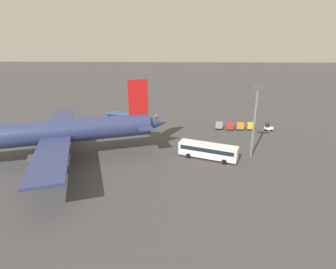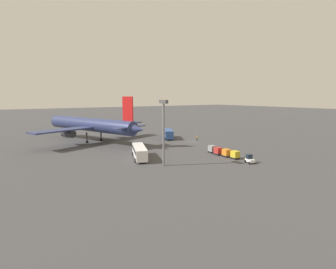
% 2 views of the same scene
% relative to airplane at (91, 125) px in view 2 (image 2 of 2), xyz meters
% --- Properties ---
extents(ground_plane, '(600.00, 600.00, 0.00)m').
position_rel_airplane_xyz_m(ground_plane, '(-19.29, -30.20, -5.93)').
color(ground_plane, '#424244').
extents(airplane, '(48.42, 42.42, 15.79)m').
position_rel_airplane_xyz_m(airplane, '(0.00, 0.00, 0.00)').
color(airplane, navy).
rests_on(airplane, ground).
extents(shuttle_bus_near, '(10.52, 7.17, 3.35)m').
position_rel_airplane_xyz_m(shuttle_bus_near, '(-8.97, -26.40, -3.93)').
color(shuttle_bus_near, '#2D5199').
rests_on(shuttle_bus_near, ground).
extents(shuttle_bus_far, '(12.34, 6.91, 3.17)m').
position_rel_airplane_xyz_m(shuttle_bus_far, '(-31.92, -2.74, -4.03)').
color(shuttle_bus_far, white).
rests_on(shuttle_bus_far, ground).
extents(baggage_tug, '(2.67, 2.21, 2.10)m').
position_rel_airplane_xyz_m(baggage_tug, '(-50.37, -22.78, -4.99)').
color(baggage_tug, white).
rests_on(baggage_tug, ground).
extents(worker_person, '(0.38, 0.38, 1.74)m').
position_rel_airplane_xyz_m(worker_person, '(-18.20, -32.82, -5.06)').
color(worker_person, '#1E1E2D').
rests_on(worker_person, ground).
extents(cargo_cart_yellow, '(2.17, 1.89, 2.06)m').
position_rel_airplane_xyz_m(cargo_cart_yellow, '(-45.61, -22.97, -4.74)').
color(cargo_cart_yellow, '#38383D').
rests_on(cargo_cart_yellow, ground).
extents(cargo_cart_orange, '(2.17, 1.89, 2.06)m').
position_rel_airplane_xyz_m(cargo_cart_orange, '(-42.70, -22.79, -4.74)').
color(cargo_cart_orange, '#38383D').
rests_on(cargo_cart_orange, ground).
extents(cargo_cart_red, '(2.17, 1.89, 2.06)m').
position_rel_airplane_xyz_m(cargo_cart_red, '(-39.79, -22.59, -4.74)').
color(cargo_cart_red, '#38383D').
rests_on(cargo_cart_red, ground).
extents(cargo_cart_grey, '(2.17, 1.89, 2.06)m').
position_rel_airplane_xyz_m(cargo_cart_grey, '(-36.88, -23.09, -4.74)').
color(cargo_cart_grey, '#38383D').
rests_on(cargo_cart_grey, ground).
extents(light_pole, '(2.80, 0.70, 15.06)m').
position_rel_airplane_xyz_m(light_pole, '(-41.17, -4.24, 3.50)').
color(light_pole, slate).
rests_on(light_pole, ground).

